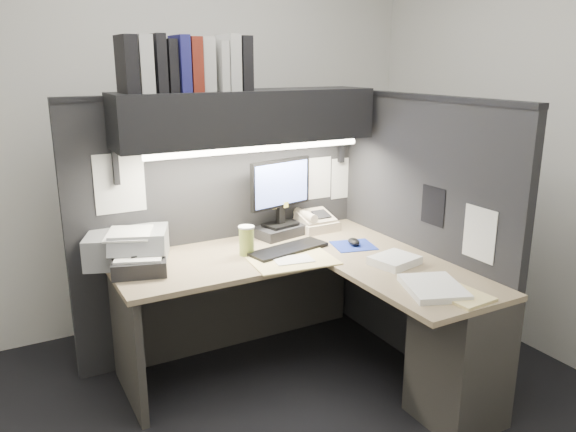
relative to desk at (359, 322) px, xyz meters
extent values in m
plane|color=black|center=(-0.43, 0.00, -0.44)|extent=(3.50, 3.50, 0.00)
cube|color=silver|center=(-0.43, 1.50, 0.91)|extent=(3.50, 0.04, 2.70)
cube|color=silver|center=(1.32, 0.00, 0.91)|extent=(0.04, 3.00, 2.70)
cube|color=black|center=(-0.40, 0.93, 0.36)|extent=(1.90, 0.06, 1.60)
cube|color=black|center=(0.55, 0.18, 0.36)|extent=(0.06, 1.50, 1.60)
cube|color=#977E60|center=(-0.33, 0.56, 0.27)|extent=(1.70, 0.68, 0.03)
cube|color=#977E60|center=(0.22, -0.20, 0.27)|extent=(0.60, 0.85, 0.03)
cube|color=#312E2B|center=(-0.33, 0.86, -0.09)|extent=(1.61, 0.02, 0.70)
cube|color=#312E2B|center=(-1.13, 0.56, -0.09)|extent=(0.04, 0.61, 0.70)
cube|color=#312E2B|center=(0.32, -0.43, -0.09)|extent=(0.38, 0.40, 0.70)
cube|color=black|center=(-0.30, 0.75, 1.06)|extent=(1.55, 0.34, 0.30)
cylinder|color=white|center=(-0.30, 0.61, 0.89)|extent=(1.32, 0.04, 0.04)
cube|color=black|center=(-0.07, 0.79, 0.32)|extent=(0.36, 0.27, 0.06)
cube|color=black|center=(-0.07, 0.79, 0.42)|extent=(0.05, 0.05, 0.11)
cube|color=black|center=(-0.07, 0.78, 0.63)|extent=(0.45, 0.13, 0.30)
cube|color=#748EFE|center=(-0.07, 0.76, 0.63)|extent=(0.41, 0.10, 0.26)
cube|color=black|center=(-0.17, 0.49, 0.30)|extent=(0.51, 0.26, 0.02)
cube|color=navy|center=(0.22, 0.39, 0.29)|extent=(0.29, 0.27, 0.00)
ellipsoid|color=black|center=(0.23, 0.39, 0.31)|extent=(0.09, 0.12, 0.04)
cube|color=beige|center=(0.20, 0.80, 0.34)|extent=(0.25, 0.26, 0.10)
cylinder|color=#B4A248|center=(-0.41, 0.55, 0.37)|extent=(0.09, 0.09, 0.16)
cube|color=gray|center=(-1.04, 0.78, 0.37)|extent=(0.53, 0.49, 0.17)
cube|color=black|center=(-1.03, 0.56, 0.33)|extent=(0.33, 0.30, 0.08)
cube|color=#E2CD7F|center=(-0.23, 0.32, 0.29)|extent=(0.50, 0.35, 0.01)
cube|color=white|center=(0.23, 0.01, 0.31)|extent=(0.28, 0.25, 0.05)
cube|color=white|center=(0.17, -0.37, 0.30)|extent=(0.36, 0.40, 0.03)
cube|color=#E2CD7F|center=(0.23, -0.49, 0.29)|extent=(0.22, 0.28, 0.01)
cube|color=black|center=(-0.98, 0.74, 1.35)|extent=(0.07, 0.22, 0.29)
cube|color=#B2B2AE|center=(-0.90, 0.74, 1.35)|extent=(0.07, 0.22, 0.29)
cube|color=black|center=(-0.82, 0.75, 1.36)|extent=(0.05, 0.22, 0.30)
cube|color=black|center=(-0.75, 0.77, 1.34)|extent=(0.05, 0.22, 0.27)
cube|color=navy|center=(-0.69, 0.75, 1.35)|extent=(0.05, 0.22, 0.29)
cube|color=maroon|center=(-0.62, 0.75, 1.35)|extent=(0.06, 0.22, 0.29)
cube|color=#B2B2AE|center=(-0.55, 0.77, 1.35)|extent=(0.07, 0.22, 0.29)
cube|color=#B2B2AE|center=(-0.47, 0.74, 1.34)|extent=(0.05, 0.22, 0.27)
cube|color=#B2B2AE|center=(-0.42, 0.74, 1.36)|extent=(0.07, 0.22, 0.30)
cube|color=black|center=(-0.34, 0.74, 1.35)|extent=(0.06, 0.22, 0.29)
cube|color=white|center=(0.27, 0.90, 0.61)|extent=(0.21, 0.00, 0.28)
cube|color=white|center=(0.49, 0.90, 0.59)|extent=(0.21, 0.00, 0.28)
cube|color=white|center=(-1.03, 0.90, 0.71)|extent=(0.28, 0.00, 0.34)
cube|color=black|center=(0.52, 0.05, 0.58)|extent=(0.00, 0.18, 0.22)
cube|color=white|center=(0.52, -0.30, 0.51)|extent=(0.00, 0.21, 0.28)
camera|label=1|loc=(-1.67, -2.25, 1.37)|focal=35.00mm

